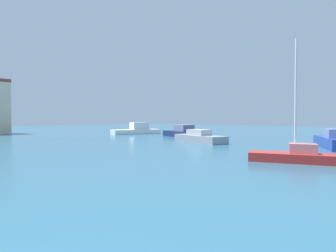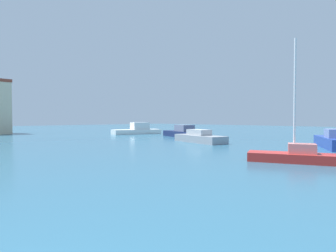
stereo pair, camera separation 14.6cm
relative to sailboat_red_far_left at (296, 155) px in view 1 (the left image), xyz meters
The scene contains 6 objects.
water 16.96m from the sailboat_red_far_left, 96.71° to the left, with size 160.00×160.00×0.00m, color #285670.
sailboat_red_far_left is the anchor object (origin of this frame).
motorboat_grey_far_right 13.82m from the sailboat_red_far_left, 62.44° to the left, with size 3.45×6.77×1.34m.
motorboat_blue_near_pier 10.17m from the sailboat_red_far_left, ahead, with size 6.91×4.88×1.63m.
motorboat_white_inner_mooring 31.51m from the sailboat_red_far_left, 68.82° to the left, with size 8.18×4.75×1.89m.
motorboat_navy_mid_harbor 22.12m from the sailboat_red_far_left, 59.62° to the left, with size 4.37×7.79×1.66m.
Camera 1 is at (0.90, -2.84, 2.48)m, focal length 29.26 mm.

